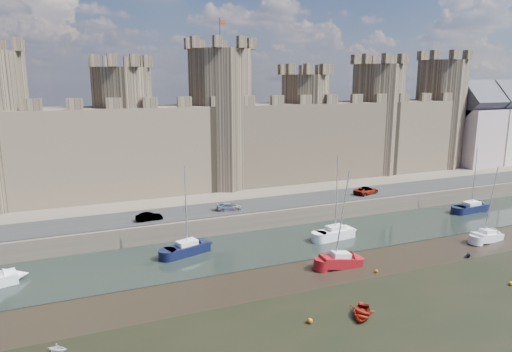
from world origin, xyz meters
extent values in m
plane|color=black|center=(0.00, 0.00, 0.00)|extent=(160.00, 160.00, 0.00)
cube|color=black|center=(0.00, 24.00, 0.04)|extent=(160.00, 12.00, 0.08)
cube|color=#4C443A|center=(0.00, 60.00, 1.25)|extent=(160.00, 60.00, 2.50)
cube|color=black|center=(0.00, 34.00, 2.55)|extent=(160.00, 7.00, 0.10)
cube|color=#42382B|center=(0.00, 48.00, 9.50)|extent=(100.00, 9.00, 14.00)
cylinder|color=#42382B|center=(-14.00, 48.00, 12.50)|extent=(9.00, 9.00, 20.00)
cylinder|color=#42382B|center=(2.00, 48.00, 14.00)|extent=(11.00, 11.00, 23.00)
cylinder|color=black|center=(2.00, 48.00, 28.00)|extent=(0.10, 0.10, 5.00)
cube|color=maroon|center=(2.50, 48.00, 29.80)|extent=(1.00, 0.03, 0.60)
cylinder|color=#42382B|center=(18.00, 48.00, 12.00)|extent=(9.00, 9.00, 19.00)
cylinder|color=#42382B|center=(34.00, 48.00, 13.00)|extent=(10.00, 10.00, 21.00)
cylinder|color=#42382B|center=(50.00, 48.00, 13.50)|extent=(10.00, 10.00, 22.00)
cube|color=#BFA3A6|center=(58.00, 46.00, 8.50)|extent=(8.50, 9.00, 12.00)
cube|color=#38383F|center=(58.00, 46.00, 16.10)|extent=(8.50, 9.05, 9.05)
cube|color=beige|center=(67.00, 46.00, 8.50)|extent=(8.50, 9.00, 12.00)
cube|color=#38383F|center=(67.00, 46.00, 16.10)|extent=(8.50, 9.05, 9.05)
imported|color=gray|center=(-13.29, 32.32, 3.06)|extent=(3.48, 1.36, 1.13)
imported|color=gray|center=(-1.93, 32.89, 3.04)|extent=(3.92, 2.12, 1.08)
imported|color=gray|center=(21.53, 33.19, 3.13)|extent=(4.95, 3.29, 1.26)
cube|color=black|center=(-10.07, 25.09, 0.67)|extent=(5.75, 3.59, 1.17)
cube|color=silver|center=(-10.07, 25.09, 1.52)|extent=(2.72, 2.11, 0.53)
cylinder|color=silver|center=(-10.07, 25.09, 6.05)|extent=(0.14, 0.14, 9.60)
cube|color=white|center=(9.36, 22.98, 0.69)|extent=(5.33, 2.51, 1.21)
cube|color=silver|center=(9.36, 22.98, 1.57)|extent=(2.42, 1.62, 0.55)
cylinder|color=silver|center=(9.36, 22.98, 6.25)|extent=(0.14, 0.14, 9.91)
cube|color=black|center=(36.22, 25.47, 0.63)|extent=(5.91, 2.54, 1.11)
cube|color=silver|center=(36.22, 25.47, 1.44)|extent=(2.66, 1.70, 0.50)
cylinder|color=silver|center=(36.22, 25.47, 5.73)|extent=(0.14, 0.14, 9.08)
cube|color=maroon|center=(4.96, 14.86, 0.60)|extent=(4.81, 2.11, 1.20)
cube|color=silver|center=(4.96, 14.86, 1.47)|extent=(2.17, 1.40, 0.55)
cylinder|color=silver|center=(4.96, 14.86, 6.11)|extent=(0.14, 0.14, 9.82)
cube|color=silver|center=(27.27, 14.70, 0.54)|extent=(4.83, 2.43, 1.09)
cube|color=silver|center=(27.27, 14.70, 1.34)|extent=(2.21, 1.53, 0.49)
cylinder|color=silver|center=(27.27, 14.70, 5.54)|extent=(0.14, 0.14, 8.90)
imported|color=white|center=(-24.32, 9.05, 0.39)|extent=(1.89, 1.78, 0.79)
imported|color=maroon|center=(0.66, 4.68, 0.33)|extent=(3.77, 3.89, 0.66)
imported|color=black|center=(20.54, 11.41, 0.29)|extent=(1.41, 1.33, 0.59)
sphere|color=#C05108|center=(-4.14, 5.50, 0.24)|extent=(0.48, 0.48, 0.48)
sphere|color=#C55508|center=(7.74, 12.00, 0.19)|extent=(0.39, 0.39, 0.39)
sphere|color=orange|center=(18.59, 4.16, 0.21)|extent=(0.42, 0.42, 0.42)
camera|label=1|loc=(-22.23, -25.97, 20.78)|focal=32.00mm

